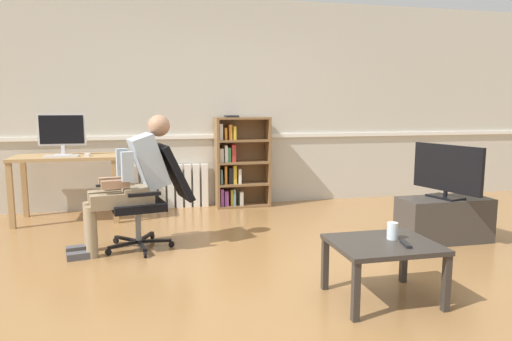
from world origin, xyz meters
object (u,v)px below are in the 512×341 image
Objects in this scene: bookshelf at (238,164)px; radiator at (171,186)px; keyboard at (62,156)px; person_seated at (132,179)px; tv_stand at (444,219)px; coffee_table at (383,250)px; spare_remote at (406,244)px; tv_screen at (447,170)px; computer_desk at (67,165)px; drinking_glass at (392,231)px; computer_mouse at (87,155)px; office_chair at (154,192)px; imac_monitor at (62,131)px.

bookshelf is 1.24× the size of radiator.
keyboard is 0.29× the size of person_seated.
bookshelf is 0.97× the size of person_seated.
person_seated reaches higher than tv_stand.
radiator is at bearing 111.83° from coffee_table.
tv_screen is at bearing -120.82° from spare_remote.
spare_remote is (2.57, -2.93, -0.23)m from computer_desk.
keyboard is 3.09× the size of drinking_glass.
tv_screen is (1.68, -2.00, 0.13)m from bookshelf.
drinking_glass is at bearing 118.45° from tv_screen.
tv_screen is at bearing -22.65° from keyboard.
computer_mouse is 0.67× the size of spare_remote.
bookshelf is (1.81, 0.41, -0.20)m from computer_mouse.
office_chair is at bearing -97.21° from radiator.
drinking_glass is at bearing 38.53° from person_seated.
person_seated reaches higher than computer_mouse.
radiator is (0.94, 0.51, -0.49)m from computer_mouse.
coffee_table is at bearing -82.42° from bookshelf.
drinking_glass reaches higher than spare_remote.
spare_remote is at bearing -83.99° from drinking_glass.
computer_mouse is (0.27, 0.02, 0.01)m from keyboard.
keyboard reaches higher than computer_desk.
tv_stand is (3.49, -1.59, -0.56)m from computer_mouse.
imac_monitor is at bearing 123.38° from computer_desk.
keyboard is 1.40m from radiator.
person_seated is at bearing 172.08° from tv_stand.
computer_desk is at bearing -154.12° from office_chair.
person_seated is (-0.19, -0.04, 0.13)m from office_chair.
imac_monitor reaches higher than bookshelf.
computer_mouse is at bearing -167.30° from person_seated.
person_seated reaches higher than radiator.
person_seated is at bearing -59.04° from imac_monitor.
office_chair is (-1.08, -1.55, -0.05)m from bookshelf.
office_chair is at bearing -48.29° from keyboard.
tv_stand is (1.68, -2.00, -0.36)m from bookshelf.
computer_desk is 0.19m from keyboard.
tv_screen is (3.49, -1.59, -0.07)m from computer_mouse.
keyboard is at bearing -34.37° from spare_remote.
computer_desk is at bearing -36.08° from spare_remote.
computer_mouse is at bearing -159.09° from office_chair.
radiator reaches higher than drinking_glass.
tv_stand is at bearing 90.00° from tv_screen.
person_seated is at bearing -103.40° from radiator.
tv_screen is at bearing 41.59° from coffee_table.
person_seated is at bearing -65.61° from computer_mouse.
office_chair is at bearing -124.99° from bookshelf.
imac_monitor is (-0.05, 0.08, 0.39)m from computer_desk.
person_seated is 2.44m from spare_remote.
tv_screen is 1.12× the size of coffee_table.
spare_remote is at bearing 122.53° from tv_screen.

